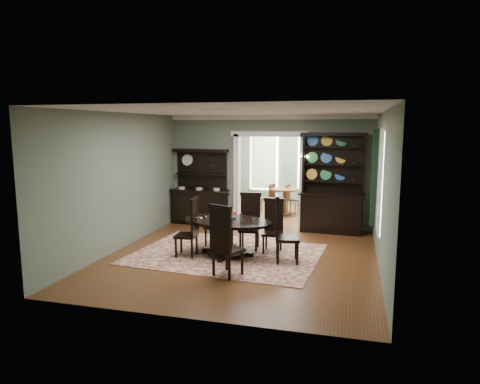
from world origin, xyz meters
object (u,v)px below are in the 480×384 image
(dining_table, at_px, (228,231))
(sideboard, at_px, (200,198))
(welsh_dresser, at_px, (332,196))
(parlor_table, at_px, (285,198))

(dining_table, distance_m, sideboard, 3.14)
(sideboard, distance_m, welsh_dresser, 3.61)
(welsh_dresser, height_order, parlor_table, welsh_dresser)
(sideboard, relative_size, welsh_dresser, 0.82)
(dining_table, xyz_separation_m, parlor_table, (0.50, 4.49, -0.00))
(dining_table, distance_m, welsh_dresser, 3.36)
(dining_table, xyz_separation_m, welsh_dresser, (2.01, 2.66, 0.39))
(sideboard, bearing_deg, dining_table, -53.93)
(welsh_dresser, bearing_deg, dining_table, -123.09)
(parlor_table, bearing_deg, dining_table, -96.39)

